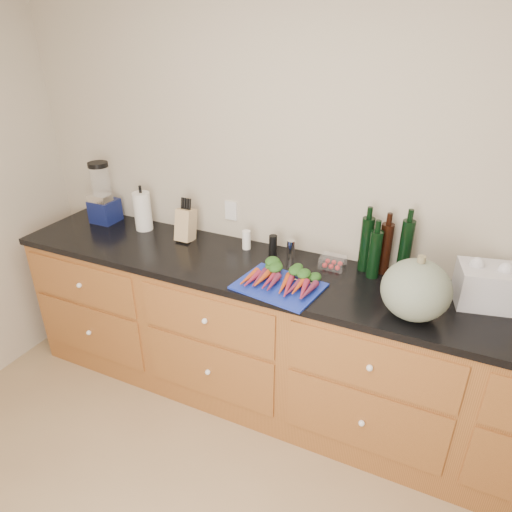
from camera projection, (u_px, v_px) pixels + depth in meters
The scene contains 15 objects.
wall_back at pixel (327, 195), 2.57m from camera, with size 4.10×0.05×2.60m, color #BEB29D.
cabinets at pixel (300, 349), 2.69m from camera, with size 3.60×0.64×0.90m.
countertop at pixel (304, 280), 2.48m from camera, with size 3.64×0.62×0.04m, color black.
cutting_board at pixel (279, 286), 2.37m from camera, with size 0.43×0.32×0.01m, color #172BA4.
carrots at pixel (282, 278), 2.39m from camera, with size 0.37×0.27×0.05m.
squash at pixel (416, 290), 2.08m from camera, with size 0.32×0.32×0.28m, color #5B6958.
blender_appliance at pixel (103, 196), 3.09m from camera, with size 0.16×0.16×0.42m.
paper_towel at pixel (143, 211), 2.99m from camera, with size 0.11×0.11×0.25m, color white.
knife_block at pixel (186, 225), 2.86m from camera, with size 0.10×0.10×0.20m, color tan.
grinder_salt at pixel (246, 240), 2.76m from camera, with size 0.05×0.05×0.12m, color white.
grinder_pepper at pixel (273, 245), 2.69m from camera, with size 0.05×0.05×0.12m, color black.
canister_chrome at pixel (291, 249), 2.65m from camera, with size 0.05×0.05×0.11m, color silver.
tomato_box at pixel (333, 262), 2.56m from camera, with size 0.14×0.11×0.06m, color white.
bottles at pixel (383, 249), 2.44m from camera, with size 0.27×0.14×0.33m.
grocery_bag at pixel (486, 286), 2.20m from camera, with size 0.27×0.21×0.20m, color white, non-canonical shape.
Camera 1 is at (0.67, -0.76, 2.16)m, focal length 32.00 mm.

